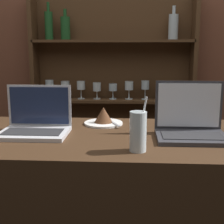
{
  "coord_description": "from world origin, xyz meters",
  "views": [
    {
      "loc": [
        0.09,
        -1.03,
        1.4
      ],
      "look_at": [
        0.0,
        0.38,
        1.11
      ],
      "focal_mm": 50.0,
      "sensor_mm": 36.0,
      "label": 1
    }
  ],
  "objects_px": {
    "laptop_near": "(36,123)",
    "laptop_far": "(191,125)",
    "water_glass": "(138,131)",
    "cake_plate": "(104,118)"
  },
  "relations": [
    {
      "from": "water_glass",
      "to": "cake_plate",
      "type": "bearing_deg",
      "value": 111.78
    },
    {
      "from": "laptop_near",
      "to": "cake_plate",
      "type": "xyz_separation_m",
      "value": [
        0.3,
        0.19,
        -0.01
      ]
    },
    {
      "from": "laptop_far",
      "to": "laptop_near",
      "type": "bearing_deg",
      "value": 178.62
    },
    {
      "from": "laptop_near",
      "to": "cake_plate",
      "type": "distance_m",
      "value": 0.36
    },
    {
      "from": "water_glass",
      "to": "laptop_far",
      "type": "bearing_deg",
      "value": 41.78
    },
    {
      "from": "laptop_far",
      "to": "water_glass",
      "type": "height_order",
      "value": "laptop_far"
    },
    {
      "from": "laptop_near",
      "to": "laptop_far",
      "type": "bearing_deg",
      "value": -1.38
    },
    {
      "from": "laptop_near",
      "to": "water_glass",
      "type": "height_order",
      "value": "laptop_near"
    },
    {
      "from": "laptop_far",
      "to": "water_glass",
      "type": "relative_size",
      "value": 1.45
    },
    {
      "from": "laptop_near",
      "to": "laptop_far",
      "type": "xyz_separation_m",
      "value": [
        0.71,
        -0.02,
        0.01
      ]
    }
  ]
}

